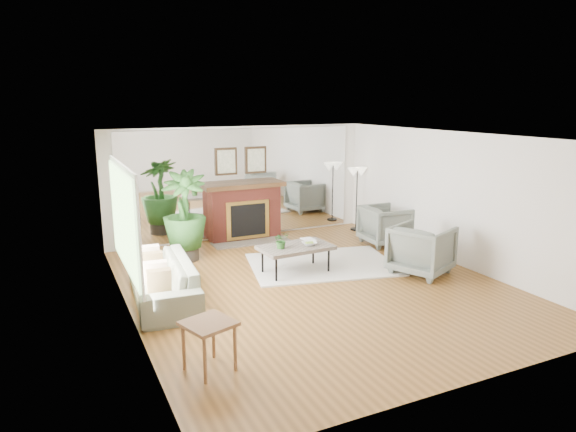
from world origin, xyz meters
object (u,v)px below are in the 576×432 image
coffee_table (296,248)px  side_table (209,330)px  floor_lamp (357,177)px  sofa (162,280)px  fireplace (245,210)px  armchair_front (422,249)px  potted_ficus (184,213)px  armchair_back (385,225)px

coffee_table → side_table: (-2.41, -2.63, 0.03)m
coffee_table → floor_lamp: (2.71, 2.22, 0.82)m
sofa → fireplace: bearing=143.6°
armchair_front → floor_lamp: size_ratio=0.65×
fireplace → floor_lamp: fireplace is taller
potted_ficus → armchair_front: bearing=-35.7°
sofa → potted_ficus: size_ratio=1.27×
floor_lamp → fireplace: bearing=172.1°
fireplace → coffee_table: bearing=-90.2°
armchair_front → potted_ficus: potted_ficus is taller
armchair_front → floor_lamp: floor_lamp is taller
coffee_table → side_table: 3.57m
armchair_back → floor_lamp: bearing=-1.1°
coffee_table → armchair_front: armchair_front is taller
armchair_back → armchair_front: (-0.57, -1.88, 0.02)m
armchair_front → potted_ficus: 4.50m
armchair_back → side_table: bearing=128.5°
coffee_table → sofa: size_ratio=0.59×
armchair_front → potted_ficus: (-3.63, 2.61, 0.49)m
potted_ficus → sofa: bearing=-114.2°
side_table → armchair_front: bearing=20.5°
fireplace → sofa: (-2.45, -2.84, -0.33)m
fireplace → sofa: fireplace is taller
armchair_front → side_table: bearing=86.5°
fireplace → coffee_table: size_ratio=1.55×
sofa → armchair_back: size_ratio=2.41×
side_table → armchair_back: bearing=35.3°
side_table → potted_ficus: potted_ficus is taller
sofa → armchair_front: bearing=85.2°
coffee_table → armchair_back: 2.76m
potted_ficus → fireplace: bearing=30.8°
coffee_table → potted_ficus: bearing=134.2°
armchair_back → floor_lamp: floor_lamp is taller
fireplace → armchair_front: (2.03, -3.56, -0.21)m
armchair_back → potted_ficus: bearing=83.5°
armchair_front → floor_lamp: bearing=-35.9°
fireplace → sofa: size_ratio=0.92×
armchair_back → armchair_front: size_ratio=0.95×
armchair_front → potted_ficus: size_ratio=0.56×
coffee_table → armchair_front: bearing=-25.4°
coffee_table → armchair_back: (2.61, 0.91, -0.05)m
fireplace → potted_ficus: fireplace is taller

